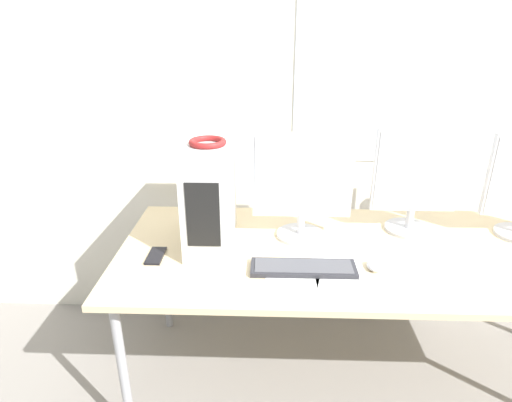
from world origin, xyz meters
TOP-DOWN VIEW (x-y plane):
  - wall_back at (0.00, 1.03)m, footprint 8.00×0.07m
  - desk at (0.00, 0.45)m, footprint 2.22×0.91m
  - pc_tower at (-0.70, 0.51)m, footprint 0.20×0.43m
  - headphones at (-0.70, 0.51)m, footprint 0.16×0.16m
  - monitor_main at (-0.29, 0.58)m, footprint 0.45×0.23m
  - monitor_right_near at (0.25, 0.66)m, footprint 0.40×0.23m
  - keyboard at (-0.29, 0.27)m, footprint 0.43×0.13m
  - mouse at (0.00, 0.29)m, footprint 0.05×0.08m
  - cell_phone at (-0.93, 0.36)m, footprint 0.07×0.15m
  - paper_sheet_left at (-0.14, 0.24)m, footprint 0.22×0.30m
  - paper_sheet_front at (-0.34, 0.20)m, footprint 0.27×0.33m

SIDE VIEW (x-z plane):
  - desk at x=0.00m, z-range 0.33..1.08m
  - paper_sheet_left at x=-0.14m, z-range 0.75..0.75m
  - paper_sheet_front at x=-0.34m, z-range 0.75..0.75m
  - cell_phone at x=-0.93m, z-range 0.75..0.76m
  - keyboard at x=-0.29m, z-range 0.75..0.77m
  - mouse at x=0.00m, z-range 0.75..0.78m
  - pc_tower at x=-0.70m, z-range 0.75..1.21m
  - monitor_right_near at x=0.25m, z-range 0.76..1.27m
  - monitor_main at x=-0.29m, z-range 0.76..1.27m
  - headphones at x=-0.70m, z-range 1.21..1.24m
  - wall_back at x=0.00m, z-range 0.00..2.70m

